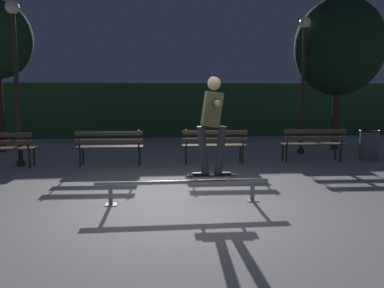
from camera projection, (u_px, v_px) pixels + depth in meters
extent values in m
plane|color=#ADAAA8|center=(184.00, 207.00, 6.06)|extent=(90.00, 90.00, 0.00)
cube|color=#2D5B33|center=(163.00, 110.00, 16.08)|extent=(24.00, 1.20, 2.17)
cylinder|color=gray|center=(183.00, 182.00, 6.24)|extent=(2.79, 0.06, 0.06)
cube|color=gray|center=(111.00, 195.00, 6.15)|extent=(0.06, 0.06, 0.31)
cube|color=gray|center=(111.00, 204.00, 6.17)|extent=(0.18, 0.18, 0.01)
cube|color=gray|center=(252.00, 192.00, 6.39)|extent=(0.06, 0.06, 0.31)
cube|color=gray|center=(252.00, 200.00, 6.40)|extent=(0.18, 0.18, 0.01)
cube|color=black|center=(212.00, 175.00, 6.28)|extent=(0.79, 0.23, 0.02)
cube|color=black|center=(212.00, 174.00, 6.28)|extent=(0.77, 0.22, 0.00)
cube|color=#9E9EA3|center=(228.00, 176.00, 6.30)|extent=(0.06, 0.17, 0.02)
cube|color=#9E9EA3|center=(195.00, 176.00, 6.26)|extent=(0.06, 0.17, 0.02)
cylinder|color=beige|center=(229.00, 179.00, 6.22)|extent=(0.05, 0.03, 0.05)
cylinder|color=beige|center=(227.00, 177.00, 6.38)|extent=(0.05, 0.03, 0.05)
cylinder|color=beige|center=(196.00, 179.00, 6.19)|extent=(0.05, 0.03, 0.05)
cylinder|color=beige|center=(195.00, 177.00, 6.34)|extent=(0.05, 0.03, 0.05)
cube|color=black|center=(223.00, 173.00, 6.29)|extent=(0.26, 0.11, 0.03)
cube|color=black|center=(200.00, 174.00, 6.26)|extent=(0.26, 0.11, 0.03)
cylinder|color=#333338|center=(220.00, 150.00, 6.24)|extent=(0.21, 0.13, 0.79)
cylinder|color=#333338|center=(203.00, 151.00, 6.22)|extent=(0.21, 0.13, 0.79)
cube|color=brown|center=(212.00, 109.00, 6.14)|extent=(0.34, 0.37, 0.57)
cylinder|color=brown|center=(215.00, 99.00, 5.74)|extent=(0.10, 0.61, 0.21)
cylinder|color=brown|center=(209.00, 99.00, 6.50)|extent=(0.10, 0.61, 0.21)
sphere|color=beige|center=(218.00, 103.00, 5.47)|extent=(0.09, 0.09, 0.09)
sphere|color=beige|center=(207.00, 101.00, 6.78)|extent=(0.09, 0.09, 0.09)
sphere|color=beige|center=(214.00, 83.00, 6.09)|extent=(0.21, 0.21, 0.21)
cube|color=#282623|center=(34.00, 157.00, 9.49)|extent=(0.04, 0.04, 0.44)
cube|color=#282623|center=(29.00, 159.00, 9.17)|extent=(0.04, 0.04, 0.44)
cube|color=#282623|center=(28.00, 141.00, 9.08)|extent=(0.04, 0.04, 0.44)
cube|color=brown|center=(3.00, 147.00, 9.40)|extent=(1.60, 0.16, 0.04)
cube|color=brown|center=(1.00, 148.00, 9.26)|extent=(1.60, 0.16, 0.04)
cube|color=#282623|center=(140.00, 155.00, 9.76)|extent=(0.04, 0.04, 0.44)
cube|color=#282623|center=(139.00, 157.00, 9.44)|extent=(0.04, 0.04, 0.44)
cube|color=#282623|center=(139.00, 139.00, 9.34)|extent=(0.04, 0.04, 0.44)
cube|color=#282623|center=(83.00, 156.00, 9.67)|extent=(0.04, 0.04, 0.44)
cube|color=#282623|center=(80.00, 158.00, 9.36)|extent=(0.04, 0.04, 0.44)
cube|color=#282623|center=(79.00, 140.00, 9.26)|extent=(0.04, 0.04, 0.44)
cube|color=brown|center=(111.00, 146.00, 9.66)|extent=(1.60, 0.16, 0.04)
cube|color=brown|center=(110.00, 147.00, 9.53)|extent=(1.60, 0.16, 0.04)
cube|color=brown|center=(110.00, 147.00, 9.39)|extent=(1.60, 0.16, 0.04)
cube|color=brown|center=(109.00, 141.00, 9.30)|extent=(1.60, 0.11, 0.09)
cube|color=brown|center=(109.00, 134.00, 9.27)|extent=(1.60, 0.11, 0.09)
cube|color=#282623|center=(240.00, 153.00, 10.02)|extent=(0.04, 0.04, 0.44)
cube|color=#282623|center=(243.00, 155.00, 9.71)|extent=(0.04, 0.04, 0.44)
cube|color=#282623|center=(243.00, 138.00, 9.61)|extent=(0.04, 0.04, 0.44)
cube|color=#282623|center=(186.00, 154.00, 9.94)|extent=(0.04, 0.04, 0.44)
cube|color=#282623|center=(186.00, 156.00, 9.62)|extent=(0.04, 0.04, 0.44)
cube|color=#282623|center=(186.00, 138.00, 9.53)|extent=(0.04, 0.04, 0.44)
cube|color=brown|center=(213.00, 145.00, 9.93)|extent=(1.60, 0.16, 0.04)
cube|color=brown|center=(214.00, 145.00, 9.79)|extent=(1.60, 0.16, 0.04)
cube|color=brown|center=(214.00, 146.00, 9.65)|extent=(1.60, 0.16, 0.04)
cube|color=brown|center=(215.00, 140.00, 9.56)|extent=(1.60, 0.11, 0.09)
cube|color=brown|center=(215.00, 133.00, 9.54)|extent=(1.60, 0.11, 0.09)
cube|color=#282623|center=(335.00, 152.00, 10.29)|extent=(0.04, 0.04, 0.44)
cube|color=#282623|center=(340.00, 154.00, 9.97)|extent=(0.04, 0.04, 0.44)
cube|color=#282623|center=(342.00, 137.00, 9.88)|extent=(0.04, 0.04, 0.44)
cube|color=#282623|center=(283.00, 152.00, 10.21)|extent=(0.04, 0.04, 0.44)
cube|color=#282623|center=(286.00, 154.00, 9.89)|extent=(0.04, 0.04, 0.44)
cube|color=#282623|center=(287.00, 137.00, 9.79)|extent=(0.04, 0.04, 0.44)
cube|color=brown|center=(310.00, 143.00, 10.20)|extent=(1.60, 0.16, 0.04)
cube|color=brown|center=(312.00, 144.00, 10.06)|extent=(1.60, 0.16, 0.04)
cube|color=brown|center=(314.00, 145.00, 9.92)|extent=(1.60, 0.16, 0.04)
cube|color=brown|center=(315.00, 139.00, 9.83)|extent=(1.60, 0.11, 0.09)
cube|color=brown|center=(315.00, 131.00, 9.81)|extent=(1.60, 0.11, 0.09)
cylinder|color=#3D2D23|center=(336.00, 117.00, 12.19)|extent=(0.22, 0.22, 2.03)
ellipsoid|color=black|center=(339.00, 47.00, 11.91)|extent=(2.69, 2.69, 2.96)
cylinder|color=#3D2D23|center=(0.00, 111.00, 11.60)|extent=(0.22, 0.22, 2.44)
cylinder|color=#282623|center=(17.00, 91.00, 9.29)|extent=(0.11, 0.11, 3.60)
sphere|color=#F2EACC|center=(12.00, 7.00, 9.04)|extent=(0.32, 0.32, 0.32)
cylinder|color=#282623|center=(21.00, 163.00, 9.52)|extent=(0.20, 0.20, 0.12)
cylinder|color=#282623|center=(303.00, 92.00, 11.23)|extent=(0.11, 0.11, 3.60)
sphere|color=#F2EACC|center=(305.00, 22.00, 10.98)|extent=(0.32, 0.32, 0.32)
cylinder|color=#282623|center=(301.00, 151.00, 11.46)|extent=(0.20, 0.20, 0.12)
cylinder|color=slate|center=(369.00, 146.00, 10.22)|extent=(0.48, 0.48, 0.78)
torus|color=black|center=(370.00, 131.00, 10.17)|extent=(0.52, 0.52, 0.04)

